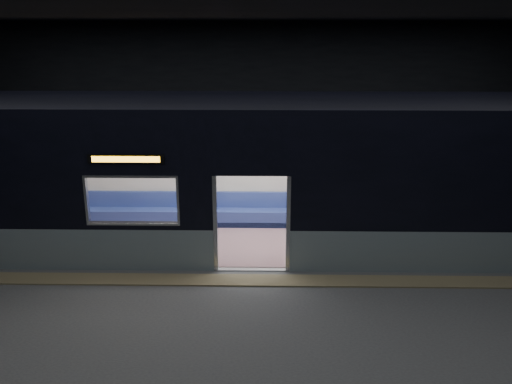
{
  "coord_description": "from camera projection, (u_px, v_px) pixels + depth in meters",
  "views": [
    {
      "loc": [
        0.27,
        -9.24,
        4.9
      ],
      "look_at": [
        0.06,
        2.3,
        1.32
      ],
      "focal_mm": 38.0,
      "sensor_mm": 36.0,
      "label": 1
    }
  ],
  "objects": [
    {
      "name": "station_envelope",
      "position": [
        250.0,
        100.0,
        9.19
      ],
      "size": [
        24.0,
        14.0,
        5.0
      ],
      "color": "black",
      "rests_on": "station_floor"
    },
    {
      "name": "tactile_strip",
      "position": [
        251.0,
        280.0,
        10.8
      ],
      "size": [
        22.8,
        0.5,
        0.03
      ],
      "primitive_type": "cube",
      "color": "#8C7F59",
      "rests_on": "station_floor"
    },
    {
      "name": "metro_car",
      "position": [
        253.0,
        166.0,
        12.16
      ],
      "size": [
        18.0,
        3.04,
        3.35
      ],
      "color": "gray",
      "rests_on": "station_floor"
    },
    {
      "name": "handbag",
      "position": [
        307.0,
        205.0,
        13.21
      ],
      "size": [
        0.39,
        0.36,
        0.16
      ],
      "primitive_type": "cube",
      "rotation": [
        0.0,
        0.0,
        -0.36
      ],
      "color": "black",
      "rests_on": "passenger"
    },
    {
      "name": "transit_map",
      "position": [
        373.0,
        169.0,
        13.47
      ],
      "size": [
        0.95,
        0.03,
        0.62
      ],
      "primitive_type": "cube",
      "color": "white",
      "rests_on": "metro_car"
    },
    {
      "name": "passenger",
      "position": [
        308.0,
        197.0,
        13.4
      ],
      "size": [
        0.45,
        0.73,
        1.4
      ],
      "rotation": [
        0.0,
        0.0,
        -0.17
      ],
      "color": "black",
      "rests_on": "metro_car"
    },
    {
      "name": "station_floor",
      "position": [
        250.0,
        294.0,
        10.28
      ],
      "size": [
        24.0,
        14.0,
        0.01
      ],
      "primitive_type": "cube",
      "color": "#47494C",
      "rests_on": "ground"
    }
  ]
}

